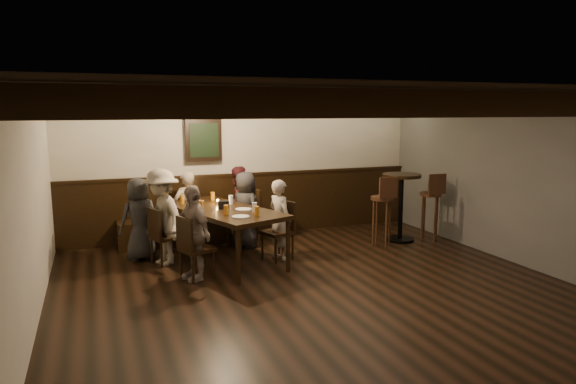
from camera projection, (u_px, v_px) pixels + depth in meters
name	position (u px, v px, depth m)	size (l,w,h in m)	color
room	(252.00, 187.00, 8.04)	(7.00, 7.00, 7.00)	black
dining_table	(222.00, 213.00, 7.65)	(1.65, 2.38, 0.82)	black
chair_left_near	(165.00, 247.00, 7.61)	(0.50, 0.50, 0.85)	black
chair_left_far	(196.00, 260.00, 6.93)	(0.51, 0.51, 0.87)	black
chair_right_near	(244.00, 230.00, 8.52)	(0.56, 0.56, 0.97)	black
chair_right_far	(278.00, 242.00, 7.85)	(0.52, 0.52, 0.89)	black
person_bench_left	(139.00, 219.00, 7.78)	(0.62, 0.40, 1.27)	#2B2C2E
person_bench_centre	(187.00, 210.00, 8.46)	(0.47, 0.31, 1.28)	gray
person_bench_right	(237.00, 204.00, 8.92)	(0.63, 0.49, 1.30)	#541D25
person_left_near	(162.00, 217.00, 7.52)	(0.92, 0.53, 1.43)	#9B9583
person_left_far	(193.00, 233.00, 6.85)	(0.76, 0.32, 1.29)	gray
person_right_near	(245.00, 210.00, 8.49)	(0.62, 0.40, 1.27)	#2B2A2D
person_right_far	(280.00, 220.00, 7.81)	(0.45, 0.29, 1.23)	#A99D8F
pint_a	(182.00, 200.00, 7.98)	(0.07, 0.07, 0.14)	#BF7219
pint_b	(213.00, 196.00, 8.28)	(0.07, 0.07, 0.14)	#BF7219
pint_c	(201.00, 205.00, 7.51)	(0.07, 0.07, 0.14)	#BF7219
pint_d	(231.00, 200.00, 7.97)	(0.07, 0.07, 0.14)	silver
pint_e	(226.00, 210.00, 7.15)	(0.07, 0.07, 0.14)	#BF7219
pint_f	(255.00, 207.00, 7.34)	(0.07, 0.07, 0.14)	silver
pint_g	(257.00, 211.00, 7.06)	(0.07, 0.07, 0.14)	#BF7219
plate_near	(241.00, 217.00, 7.02)	(0.24, 0.24, 0.01)	white
plate_far	(243.00, 209.00, 7.53)	(0.24, 0.24, 0.01)	white
condiment_caddy	(224.00, 205.00, 7.59)	(0.15, 0.10, 0.12)	black
candle	(218.00, 203.00, 7.94)	(0.05, 0.05, 0.05)	beige
high_top_table	(401.00, 197.00, 8.87)	(0.66, 0.66, 1.18)	black
bar_stool_left	(382.00, 220.00, 8.56)	(0.38, 0.38, 1.20)	#391E12
bar_stool_right	(430.00, 215.00, 8.96)	(0.38, 0.39, 1.20)	#391E12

